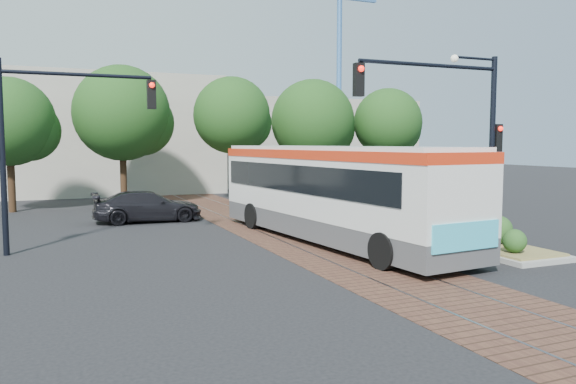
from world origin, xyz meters
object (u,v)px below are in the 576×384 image
Objects in this scene: signal_pole_main at (462,121)px; parked_car at (148,206)px; traffic_island at (484,239)px; city_bus at (331,188)px; signal_pole_left at (42,130)px.

parked_car is at bearing 127.33° from signal_pole_main.
signal_pole_main is at bearing -141.62° from parked_car.
traffic_island is 3.95m from signal_pole_main.
city_bus is at bearing 140.09° from traffic_island.
signal_pole_left reaches higher than traffic_island.
parked_car reaches higher than traffic_island.
city_bus is 5.35m from traffic_island.
parked_car is at bearing 130.20° from traffic_island.
traffic_island is at bearing -5.36° from signal_pole_main.
parked_car is (4.07, 5.89, -3.19)m from signal_pole_left.
signal_pole_left is 1.28× the size of parked_car.
signal_pole_main is at bearing 174.64° from traffic_island.
traffic_island is at bearing -20.36° from signal_pole_left.
city_bus is 2.11× the size of signal_pole_main.
traffic_island is 0.87× the size of signal_pole_left.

